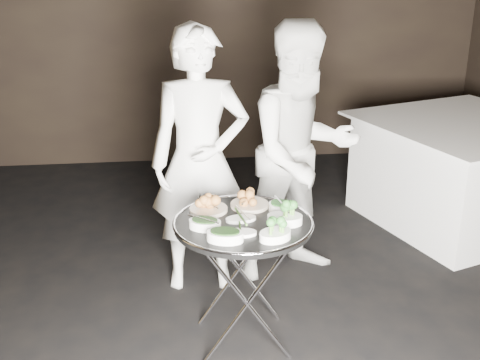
{
  "coord_description": "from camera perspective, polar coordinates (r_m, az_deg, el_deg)",
  "views": [
    {
      "loc": [
        -0.26,
        -2.82,
        2.13
      ],
      "look_at": [
        0.1,
        0.29,
        0.95
      ],
      "focal_mm": 45.0,
      "sensor_mm": 36.0,
      "label": 1
    }
  ],
  "objects": [
    {
      "name": "dining_table",
      "position": [
        5.31,
        20.37,
        0.71
      ],
      "size": [
        1.51,
        1.51,
        0.86
      ],
      "rotation": [
        0.0,
        0.0,
        0.33
      ],
      "color": "white",
      "rests_on": "floor"
    },
    {
      "name": "asparagus_plate_a",
      "position": [
        3.29,
        0.08,
        -3.61
      ],
      "size": [
        0.18,
        0.12,
        0.03
      ],
      "rotation": [
        0.0,
        0.0,
        0.15
      ],
      "color": "silver",
      "rests_on": "serving_tray"
    },
    {
      "name": "floor",
      "position": [
        3.56,
        -1.16,
        -16.59
      ],
      "size": [
        6.0,
        7.0,
        0.05
      ],
      "primitive_type": "cube",
      "color": "black",
      "rests_on": "ground"
    },
    {
      "name": "serving_utensils",
      "position": [
        3.32,
        0.45,
        -2.68
      ],
      "size": [
        0.59,
        0.43,
        0.01
      ],
      "color": "silver",
      "rests_on": "serving_tray"
    },
    {
      "name": "spinach_bowl_b",
      "position": [
        3.05,
        -1.43,
        -5.19
      ],
      "size": [
        0.21,
        0.17,
        0.08
      ],
      "rotation": [
        0.0,
        0.0,
        -0.27
      ],
      "color": "silver",
      "rests_on": "serving_tray"
    },
    {
      "name": "spinach_bowl_a",
      "position": [
        3.19,
        -3.35,
        -4.07
      ],
      "size": [
        0.2,
        0.17,
        0.07
      ],
      "rotation": [
        0.0,
        0.0,
        -0.38
      ],
      "color": "silver",
      "rests_on": "serving_tray"
    },
    {
      "name": "serving_tray",
      "position": [
        3.28,
        0.3,
        -4.16
      ],
      "size": [
        0.77,
        0.77,
        0.04
      ],
      "color": "black",
      "rests_on": "tray_stand"
    },
    {
      "name": "tray_stand",
      "position": [
        3.44,
        0.29,
        -9.23
      ],
      "size": [
        0.51,
        0.43,
        0.74
      ],
      "rotation": [
        0.0,
        0.0,
        -0.11
      ],
      "color": "silver",
      "rests_on": "floor"
    },
    {
      "name": "waiter_left",
      "position": [
        3.88,
        -3.84,
        1.75
      ],
      "size": [
        0.64,
        0.43,
        1.75
      ],
      "primitive_type": "imported",
      "rotation": [
        0.0,
        0.0,
        -0.01
      ],
      "color": "white",
      "rests_on": "floor"
    },
    {
      "name": "broccoli_bowl_a",
      "position": [
        3.25,
        4.28,
        -3.55
      ],
      "size": [
        0.21,
        0.17,
        0.08
      ],
      "rotation": [
        0.0,
        0.0,
        -0.16
      ],
      "color": "silver",
      "rests_on": "serving_tray"
    },
    {
      "name": "broccoli_bowl_b",
      "position": [
        3.08,
        3.37,
        -5.08
      ],
      "size": [
        0.21,
        0.19,
        0.07
      ],
      "rotation": [
        0.0,
        0.0,
        0.43
      ],
      "color": "silver",
      "rests_on": "serving_tray"
    },
    {
      "name": "asparagus_plate_b",
      "position": [
        3.13,
        0.03,
        -4.94
      ],
      "size": [
        0.18,
        0.11,
        0.04
      ],
      "rotation": [
        0.0,
        0.0,
        -0.08
      ],
      "color": "silver",
      "rests_on": "serving_tray"
    },
    {
      "name": "wall_back",
      "position": [
        6.38,
        -4.41,
        14.96
      ],
      "size": [
        6.0,
        0.05,
        3.0
      ],
      "primitive_type": "cube",
      "color": "black",
      "rests_on": "floor"
    },
    {
      "name": "greens_bowl",
      "position": [
        3.41,
        3.75,
        -2.42
      ],
      "size": [
        0.12,
        0.12,
        0.07
      ],
      "rotation": [
        0.0,
        0.0,
        -0.05
      ],
      "color": "silver",
      "rests_on": "serving_tray"
    },
    {
      "name": "potato_plate_b",
      "position": [
        3.46,
        0.92,
        -1.97
      ],
      "size": [
        0.22,
        0.22,
        0.08
      ],
      "rotation": [
        0.0,
        0.0,
        0.07
      ],
      "color": "beige",
      "rests_on": "serving_tray"
    },
    {
      "name": "potato_plate_a",
      "position": [
        3.4,
        -3.02,
        -2.4
      ],
      "size": [
        0.23,
        0.23,
        0.08
      ],
      "rotation": [
        0.0,
        0.0,
        -0.42
      ],
      "color": "beige",
      "rests_on": "serving_tray"
    },
    {
      "name": "waiter_right",
      "position": [
        4.05,
        5.88,
        2.52
      ],
      "size": [
        1.01,
        0.88,
        1.75
      ],
      "primitive_type": "imported",
      "rotation": [
        0.0,
        0.0,
        0.3
      ],
      "color": "white",
      "rests_on": "floor"
    }
  ]
}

